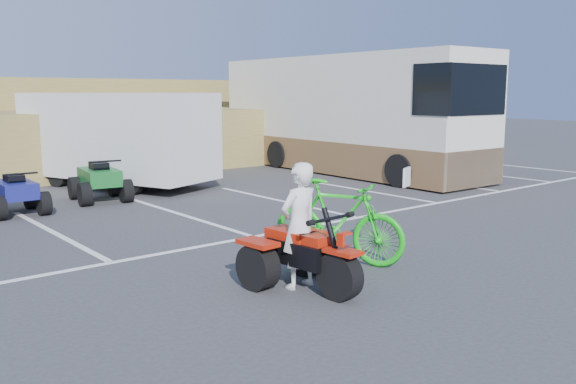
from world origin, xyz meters
TOP-DOWN VIEW (x-y plane):
  - ground at (0.00, 0.00)m, footprint 100.00×100.00m
  - parking_stripes at (0.87, 4.07)m, footprint 28.00×5.16m
  - grass_embankment at (0.00, 15.48)m, footprint 40.00×8.50m
  - red_trike_atv at (-1.20, -0.48)m, footprint 1.37×1.75m
  - rider at (-1.22, -0.33)m, footprint 0.65×0.46m
  - green_dirt_bike at (0.04, 0.23)m, footprint 1.42×2.20m
  - cargo_trailer at (0.69, 9.73)m, footprint 4.06×5.96m
  - rv_motorhome at (7.95, 8.14)m, footprint 2.91×10.36m
  - quad_atv_blue at (-2.73, 7.32)m, footprint 1.13×1.50m
  - quad_atv_green at (-0.67, 7.76)m, footprint 1.42×1.76m

SIDE VIEW (x-z plane):
  - ground at x=0.00m, z-range 0.00..0.00m
  - red_trike_atv at x=-1.20m, z-range -0.53..0.53m
  - quad_atv_blue at x=-2.73m, z-range -0.48..0.48m
  - quad_atv_green at x=-0.67m, z-range -0.53..0.53m
  - parking_stripes at x=0.87m, z-range 0.00..0.01m
  - green_dirt_bike at x=0.04m, z-range 0.00..1.28m
  - rider at x=-1.22m, z-range 0.00..1.69m
  - cargo_trailer at x=0.69m, z-range 0.11..2.69m
  - grass_embankment at x=0.00m, z-range -0.13..2.97m
  - rv_motorhome at x=7.95m, z-range -0.24..3.45m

